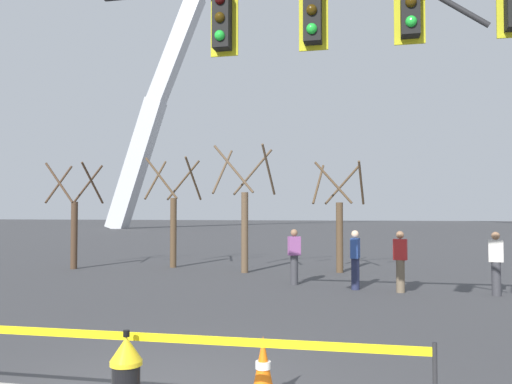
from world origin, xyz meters
TOP-DOWN VIEW (x-y plane):
  - caution_tape_barrier at (-0.04, -0.89)m, footprint 5.79×0.09m
  - traffic_cone_by_hydrant at (1.16, 0.10)m, footprint 0.36×0.36m
  - traffic_signal_gantry at (3.33, 2.11)m, footprint 7.82×0.44m
  - monument_arch at (0.00, 54.46)m, footprint 59.04×2.19m
  - tree_far_left at (-8.27, 11.78)m, footprint 1.79×1.80m
  - tree_left_mid at (-4.88, 13.00)m, footprint 1.89×1.90m
  - tree_center_left at (-1.86, 11.93)m, footprint 2.00×2.01m
  - tree_center_right at (1.33, 12.67)m, footprint 1.76×1.77m
  - pedestrian_walking_left at (1.95, 8.75)m, footprint 0.26×0.37m
  - pedestrian_standing_center at (3.11, 8.50)m, footprint 0.37×0.27m
  - pedestrian_walking_right at (5.41, 8.45)m, footprint 0.37×0.26m
  - pedestrian_near_trees at (0.22, 9.35)m, footprint 0.39×0.33m

SIDE VIEW (x-z plane):
  - traffic_cone_by_hydrant at x=1.16m, z-range -0.01..0.72m
  - caution_tape_barrier at x=-0.04m, z-range 0.19..1.17m
  - pedestrian_walking_left at x=1.95m, z-range 0.02..1.61m
  - pedestrian_standing_center at x=3.11m, z-range 0.02..1.61m
  - pedestrian_walking_right at x=5.41m, z-range 0.02..1.61m
  - pedestrian_near_trees at x=0.22m, z-range 0.02..1.61m
  - tree_center_right at x=1.33m, z-range -0.21..3.58m
  - tree_far_left at x=-8.27m, z-range -0.22..3.65m
  - tree_left_mid at x=-4.88m, z-range -0.23..3.87m
  - tree_center_left at x=-1.86m, z-range -0.24..4.10m
  - traffic_signal_gantry at x=3.33m, z-range 1.40..7.40m
  - monument_arch at x=0.00m, z-range -2.68..45.72m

